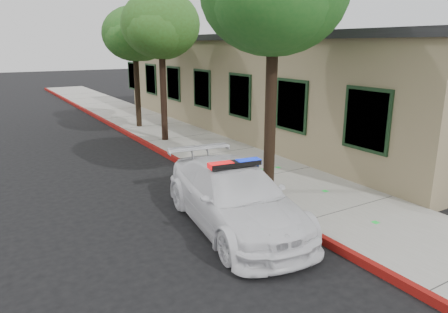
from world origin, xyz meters
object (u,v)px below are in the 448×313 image
police_car (235,197)px  fire_hydrant (253,177)px  clapboard_building (279,83)px  street_tree_far (135,37)px  street_tree_mid (161,28)px

police_car → fire_hydrant: size_ratio=5.86×
clapboard_building → police_car: (-7.69, -8.14, -1.44)m
fire_hydrant → street_tree_far: bearing=78.4°
street_tree_far → clapboard_building: bearing=-28.9°
clapboard_building → street_tree_far: street_tree_far is taller
street_tree_mid → street_tree_far: size_ratio=1.06×
clapboard_building → street_tree_far: (-5.67, 3.13, 2.04)m
fire_hydrant → street_tree_far: 10.71m
police_car → street_tree_mid: street_tree_mid is taller
police_car → street_tree_far: (2.02, 11.27, 3.48)m
clapboard_building → fire_hydrant: size_ratio=24.96×
street_tree_mid → street_tree_far: (0.14, 3.18, -0.25)m
street_tree_mid → clapboard_building: bearing=0.5°
fire_hydrant → street_tree_far: (0.67, 10.07, 3.60)m
police_car → fire_hydrant: 1.82m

